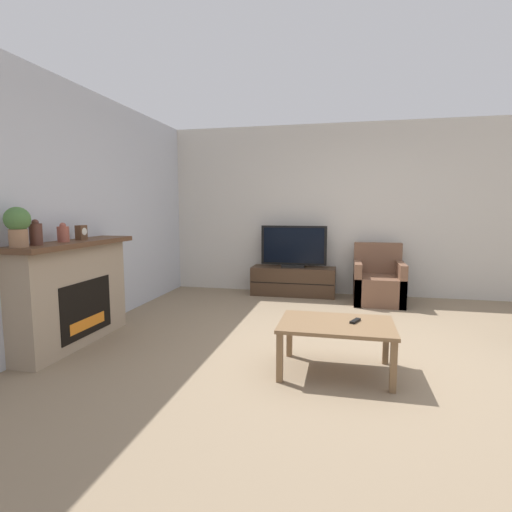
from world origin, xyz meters
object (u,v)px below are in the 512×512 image
at_px(armchair, 378,283).
at_px(mantel_vase_centre_left, 63,233).
at_px(fireplace, 73,292).
at_px(tv, 294,248).
at_px(remote, 355,321).
at_px(mantel_clock, 81,232).
at_px(potted_plant, 18,224).
at_px(coffee_table, 336,329).
at_px(mantel_vase_left, 36,233).
at_px(tv_stand, 293,281).

bearing_deg(armchair, mantel_vase_centre_left, -139.61).
bearing_deg(fireplace, armchair, 39.00).
height_order(tv, remote, tv).
xyz_separation_m(mantel_clock, potted_plant, (-0.00, -0.81, 0.12)).
height_order(mantel_clock, tv, mantel_clock).
relative_size(mantel_vase_centre_left, coffee_table, 0.20).
xyz_separation_m(mantel_vase_left, tv_stand, (1.87, 3.25, -0.94)).
relative_size(mantel_clock, tv_stand, 0.11).
distance_m(mantel_vase_left, tv_stand, 3.87).
bearing_deg(mantel_vase_centre_left, potted_plant, -90.00).
xyz_separation_m(tv_stand, remote, (0.89, -2.88, 0.22)).
xyz_separation_m(mantel_vase_left, tv, (1.87, 3.25, -0.41)).
xyz_separation_m(mantel_vase_centre_left, armchair, (3.15, 2.68, -0.86)).
height_order(fireplace, tv, tv).
bearing_deg(tv_stand, potted_plant, -118.49).
bearing_deg(coffee_table, fireplace, 176.90).
bearing_deg(potted_plant, armchair, 45.64).
xyz_separation_m(fireplace, potted_plant, (0.02, -0.66, 0.71)).
xyz_separation_m(mantel_vase_left, mantel_clock, (0.00, 0.62, -0.03)).
bearing_deg(tv, fireplace, -124.11).
relative_size(tv_stand, armchair, 1.53).
distance_m(mantel_vase_left, coffee_table, 2.74).
relative_size(mantel_vase_centre_left, mantel_clock, 1.25).
bearing_deg(potted_plant, remote, 11.65).
distance_m(tv, coffee_table, 3.04).
bearing_deg(mantel_vase_centre_left, armchair, 40.39).
relative_size(tv, coffee_table, 1.10).
bearing_deg(tv, potted_plant, -118.50).
bearing_deg(armchair, coffee_table, -101.44).
xyz_separation_m(mantel_clock, remote, (2.76, -0.24, -0.69)).
bearing_deg(mantel_vase_left, mantel_vase_centre_left, 90.00).
relative_size(fireplace, remote, 10.08).
distance_m(mantel_vase_left, armchair, 4.46).
bearing_deg(mantel_clock, fireplace, -96.42).
xyz_separation_m(mantel_vase_left, armchair, (3.15, 3.03, -0.88)).
bearing_deg(potted_plant, fireplace, 91.45).
relative_size(tv, remote, 6.75).
distance_m(mantel_vase_centre_left, tv_stand, 3.57).
bearing_deg(mantel_vase_left, tv_stand, 60.10).
xyz_separation_m(potted_plant, remote, (2.76, 0.57, -0.81)).
xyz_separation_m(mantel_vase_left, mantel_vase_centre_left, (0.00, 0.35, -0.02)).
height_order(mantel_vase_left, armchair, mantel_vase_left).
distance_m(mantel_vase_left, mantel_vase_centre_left, 0.35).
height_order(mantel_vase_left, tv_stand, mantel_vase_left).
bearing_deg(mantel_clock, potted_plant, -90.05).
height_order(mantel_vase_centre_left, armchair, mantel_vase_centre_left).
xyz_separation_m(fireplace, tv_stand, (1.89, 2.79, -0.32)).
bearing_deg(potted_plant, coffee_table, 11.21).
relative_size(mantel_vase_centre_left, armchair, 0.22).
height_order(tv_stand, remote, remote).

